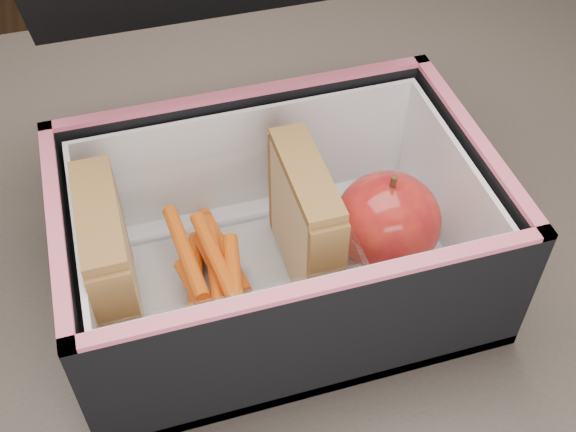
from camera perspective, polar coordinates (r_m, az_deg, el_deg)
name	(u,v)px	position (r m, az deg, el deg)	size (l,w,h in m)	color
kitchen_table	(280,326)	(0.65, -0.60, -8.66)	(1.20, 0.80, 0.75)	brown
lunch_bag	(276,224)	(0.52, -0.92, -0.60)	(0.30, 0.31, 0.27)	black
plastic_tub	(213,259)	(0.51, -5.97, -3.41)	(0.18, 0.13, 0.08)	white
sandwich_left	(111,263)	(0.50, -13.82, -3.66)	(0.03, 0.10, 0.11)	#D1BF7E
sandwich_right	(305,222)	(0.51, 1.36, -0.51)	(0.03, 0.09, 0.10)	#D1BF7E
carrot_sticks	(213,274)	(0.53, -5.96, -4.56)	(0.05, 0.15, 0.03)	#D14E00
paper_napkin	(384,251)	(0.56, 7.56, -2.74)	(0.08, 0.08, 0.01)	white
red_apple	(388,221)	(0.53, 7.87, -0.43)	(0.09, 0.09, 0.08)	maroon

